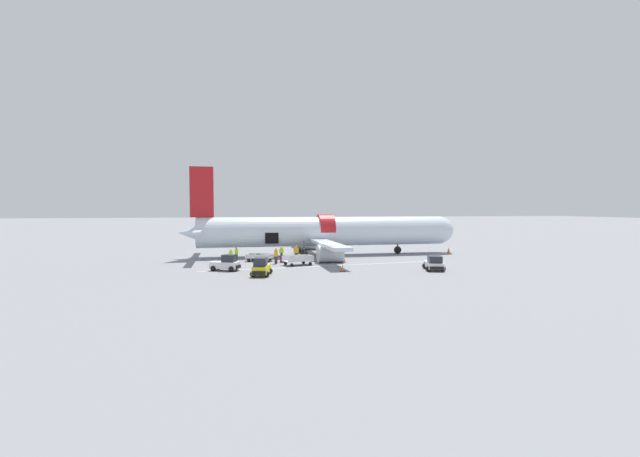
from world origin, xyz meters
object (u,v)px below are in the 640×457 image
at_px(suitcase_on_tarmac_upright, 282,259).
at_px(baggage_tug_mid, 434,264).
at_px(baggage_tug_lead, 226,264).
at_px(baggage_cart_queued, 298,260).
at_px(ground_crew_loader_a, 231,255).
at_px(baggage_cart_loading, 260,257).
at_px(ground_crew_supervisor, 276,255).
at_px(ground_crew_helper, 281,252).
at_px(ground_crew_driver, 296,252).
at_px(baggage_tug_rear, 261,268).
at_px(ground_crew_loader_b, 236,253).
at_px(airplane, 322,232).

bearing_deg(suitcase_on_tarmac_upright, baggage_tug_mid, -32.74).
distance_m(baggage_tug_lead, baggage_cart_queued, 8.27).
bearing_deg(ground_crew_loader_a, baggage_tug_lead, -93.97).
bearing_deg(baggage_cart_loading, ground_crew_loader_a, -179.30).
distance_m(baggage_tug_mid, ground_crew_supervisor, 17.42).
bearing_deg(baggage_cart_queued, baggage_tug_lead, -161.80).
distance_m(ground_crew_loader_a, ground_crew_helper, 6.41).
relative_size(baggage_cart_loading, ground_crew_driver, 2.24).
bearing_deg(baggage_tug_rear, baggage_tug_lead, 129.43).
height_order(ground_crew_loader_b, ground_crew_supervisor, ground_crew_supervisor).
distance_m(baggage_tug_mid, ground_crew_driver, 16.80).
relative_size(baggage_cart_queued, ground_crew_loader_b, 2.54).
xyz_separation_m(baggage_tug_mid, ground_crew_supervisor, (-15.32, 8.30, 0.31)).
height_order(baggage_tug_lead, suitcase_on_tarmac_upright, baggage_tug_lead).
height_order(ground_crew_loader_b, suitcase_on_tarmac_upright, ground_crew_loader_b).
bearing_deg(baggage_cart_loading, ground_crew_supervisor, -60.28).
xyz_separation_m(baggage_tug_lead, baggage_cart_queued, (7.85, 2.58, -0.16)).
xyz_separation_m(baggage_tug_lead, baggage_tug_mid, (20.85, -4.04, -0.03)).
height_order(airplane, ground_crew_driver, airplane).
height_order(ground_crew_loader_a, ground_crew_driver, ground_crew_driver).
bearing_deg(suitcase_on_tarmac_upright, baggage_cart_loading, 143.38).
bearing_deg(ground_crew_loader_b, ground_crew_supervisor, -44.05).
bearing_deg(suitcase_on_tarmac_upright, baggage_cart_queued, -61.01).
xyz_separation_m(ground_crew_driver, ground_crew_helper, (-1.64, 1.57, -0.12)).
bearing_deg(ground_crew_loader_a, baggage_cart_loading, 0.70).
relative_size(baggage_tug_mid, baggage_tug_rear, 1.06).
height_order(baggage_cart_queued, ground_crew_loader_b, ground_crew_loader_b).
xyz_separation_m(airplane, baggage_tug_lead, (-12.56, -11.88, -2.46)).
relative_size(baggage_tug_rear, ground_crew_loader_a, 2.14).
bearing_deg(airplane, baggage_tug_mid, -62.49).
distance_m(baggage_tug_rear, ground_crew_loader_b, 12.66).
height_order(ground_crew_loader_b, ground_crew_helper, ground_crew_loader_b).
distance_m(baggage_tug_rear, ground_crew_loader_a, 11.40).
bearing_deg(ground_crew_helper, airplane, 28.30).
distance_m(baggage_tug_rear, ground_crew_supervisor, 8.56).
xyz_separation_m(ground_crew_loader_b, suitcase_on_tarmac_upright, (5.19, -3.20, -0.49)).
height_order(ground_crew_supervisor, suitcase_on_tarmac_upright, ground_crew_supervisor).
relative_size(baggage_tug_mid, baggage_cart_queued, 0.84).
xyz_separation_m(baggage_cart_loading, baggage_cart_queued, (3.94, -4.51, 0.08)).
xyz_separation_m(baggage_tug_rear, ground_crew_driver, (5.03, 11.14, 0.23)).
bearing_deg(suitcase_on_tarmac_upright, baggage_tug_rear, -108.30).
relative_size(baggage_cart_queued, ground_crew_helper, 2.60).
bearing_deg(baggage_cart_loading, suitcase_on_tarmac_upright, -36.62).
bearing_deg(baggage_tug_rear, ground_crew_driver, 65.69).
bearing_deg(ground_crew_supervisor, baggage_tug_rear, -105.21).
distance_m(baggage_cart_queued, suitcase_on_tarmac_upright, 3.08).
bearing_deg(baggage_cart_queued, baggage_tug_mid, -27.00).
bearing_deg(baggage_tug_lead, ground_crew_loader_a, 86.03).
xyz_separation_m(baggage_tug_rear, suitcase_on_tarmac_upright, (3.07, 9.28, -0.37)).
distance_m(ground_crew_driver, suitcase_on_tarmac_upright, 2.77).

